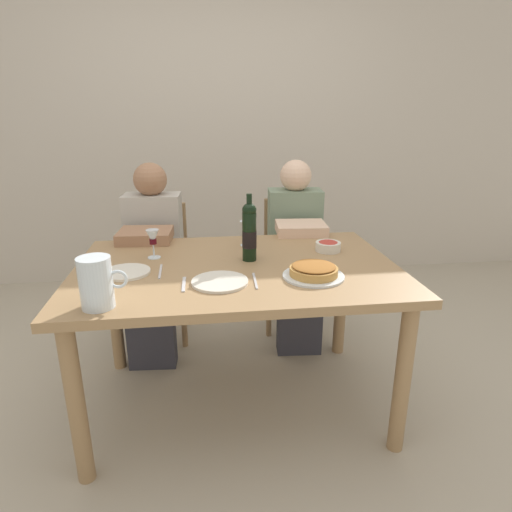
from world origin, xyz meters
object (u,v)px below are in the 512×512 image
at_px(wine_glass_right_diner, 246,228).
at_px(wine_bottle, 249,232).
at_px(dining_table, 237,283).
at_px(diner_left, 153,256).
at_px(dinner_plate_left_setting, 220,282).
at_px(chair_right, 291,254).
at_px(dinner_plate_right_setting, 126,272).
at_px(water_pitcher, 97,286).
at_px(baked_tart, 314,271).
at_px(wine_glass_left_diner, 153,239).
at_px(diner_right, 296,248).
at_px(chair_left, 159,262).
at_px(salad_bowl, 328,246).

bearing_deg(wine_glass_right_diner, wine_bottle, -92.53).
bearing_deg(dining_table, diner_left, 125.74).
distance_m(dinner_plate_left_setting, chair_right, 1.28).
relative_size(wine_glass_right_diner, dinner_plate_right_setting, 0.63).
height_order(diner_left, chair_right, diner_left).
xyz_separation_m(water_pitcher, diner_left, (0.09, 1.03, -0.23)).
relative_size(water_pitcher, dinner_plate_right_setting, 0.91).
xyz_separation_m(baked_tart, wine_glass_left_diner, (-0.71, 0.36, 0.07)).
xyz_separation_m(dining_table, baked_tart, (0.32, -0.20, 0.12)).
relative_size(dining_table, wine_glass_right_diner, 11.06).
bearing_deg(wine_glass_left_diner, wine_glass_right_diner, 17.25).
bearing_deg(dinner_plate_left_setting, diner_left, 113.42).
bearing_deg(diner_right, chair_left, -7.79).
relative_size(water_pitcher, wine_glass_left_diner, 1.35).
xyz_separation_m(baked_tart, dinner_plate_left_setting, (-0.41, -0.02, -0.02)).
bearing_deg(salad_bowl, diner_left, 153.16).
bearing_deg(dinner_plate_right_setting, chair_left, 86.59).
relative_size(diner_left, chair_right, 1.33).
bearing_deg(dining_table, wine_bottle, 44.84).
height_order(dinner_plate_right_setting, diner_right, diner_right).
bearing_deg(diner_right, wine_glass_left_diner, 36.32).
distance_m(diner_left, chair_right, 0.96).
height_order(baked_tart, chair_right, chair_right).
relative_size(wine_bottle, chair_right, 0.37).
distance_m(salad_bowl, diner_left, 1.07).
bearing_deg(diner_left, chair_left, -89.34).
bearing_deg(diner_right, dinner_plate_right_setting, 42.11).
bearing_deg(diner_right, dining_table, 61.52).
height_order(salad_bowl, diner_left, diner_left).
bearing_deg(water_pitcher, diner_right, 47.36).
bearing_deg(chair_left, wine_glass_left_diner, 97.93).
height_order(dining_table, chair_left, chair_left).
height_order(wine_bottle, dinner_plate_right_setting, wine_bottle).
height_order(chair_left, chair_right, same).
height_order(wine_bottle, diner_left, diner_left).
distance_m(wine_bottle, wine_glass_left_diner, 0.47).
xyz_separation_m(dining_table, diner_left, (-0.46, 0.64, -0.05)).
bearing_deg(baked_tart, water_pitcher, -167.28).
bearing_deg(dining_table, water_pitcher, -144.30).
distance_m(chair_left, diner_right, 0.91).
bearing_deg(salad_bowl, diner_right, 95.17).
relative_size(dinner_plate_right_setting, diner_left, 0.18).
bearing_deg(baked_tart, dinner_plate_left_setting, -177.64).
relative_size(salad_bowl, dinner_plate_right_setting, 0.61).
bearing_deg(wine_bottle, baked_tart, -46.58).
relative_size(wine_bottle, water_pitcher, 1.68).
relative_size(water_pitcher, diner_right, 0.17).
relative_size(wine_glass_left_diner, chair_right, 0.16).
bearing_deg(diner_right, baked_tart, 86.59).
height_order(wine_bottle, chair_left, wine_bottle).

